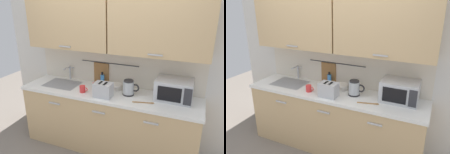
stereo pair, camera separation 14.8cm
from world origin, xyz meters
The scene contains 11 objects.
counter_unit centered at (-0.01, 0.30, 0.46)m, with size 2.53×0.64×0.90m.
back_wall_assembly centered at (0.00, 0.53, 1.52)m, with size 3.70×0.41×2.50m.
sink_faucet centered at (-0.76, 0.53, 1.04)m, with size 0.09×0.17×0.22m.
microwave centered at (0.87, 0.41, 1.04)m, with size 0.46×0.35×0.27m.
electric_kettle centered at (0.29, 0.33, 1.00)m, with size 0.23×0.16×0.21m.
dish_soap_bottle centered at (-0.18, 0.52, 0.99)m, with size 0.06×0.06×0.20m.
mug_near_sink centered at (-0.20, 0.32, 0.95)m, with size 0.12×0.08×0.09m.
mixing_bowl centered at (0.06, 0.44, 0.94)m, with size 0.21×0.21×0.08m.
toaster centered at (0.00, 0.15, 1.00)m, with size 0.26×0.17×0.19m.
mug_by_kettle centered at (-0.32, 0.17, 0.95)m, with size 0.12×0.08×0.09m.
wooden_spoon centered at (0.57, 0.17, 0.91)m, with size 0.27×0.09×0.01m.
Camera 2 is at (1.26, -2.22, 2.14)m, focal length 35.38 mm.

